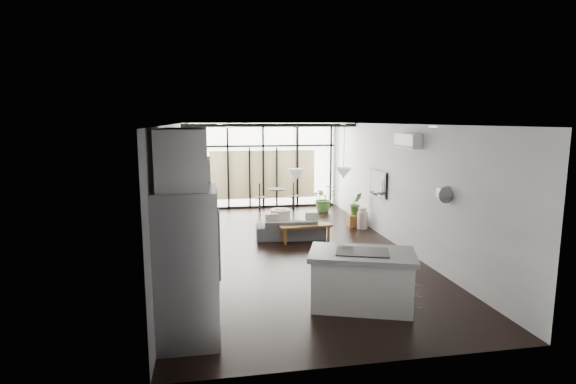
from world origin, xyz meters
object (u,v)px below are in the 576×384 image
object	(u,v)px
console_bench	(306,233)
fridge	(188,265)
pouf	(280,217)
island	(362,279)
milk_can	(362,218)
tv	(378,183)
sofa	(290,226)

from	to	relation	value
console_bench	fridge	bearing A→B (deg)	-125.18
fridge	pouf	size ratio (longest dim) A/B	3.66
island	console_bench	distance (m)	3.87
milk_can	island	bearing A→B (deg)	-109.75
fridge	console_bench	size ratio (longest dim) A/B	1.61
pouf	milk_can	xyz separation A→B (m)	(2.11, -0.78, 0.06)
console_bench	tv	bearing A→B (deg)	9.43
pouf	tv	world-z (taller)	tv
milk_can	tv	distance (m)	1.15
island	fridge	size ratio (longest dim) A/B	0.79
fridge	pouf	distance (m)	6.67
sofa	pouf	xyz separation A→B (m)	(-0.01, 1.45, -0.10)
milk_can	tv	xyz separation A→B (m)	(0.21, -0.50, 1.02)
pouf	tv	xyz separation A→B (m)	(2.32, -1.28, 1.08)
fridge	tv	xyz separation A→B (m)	(4.56, 4.95, 0.28)
milk_can	tv	size ratio (longest dim) A/B	0.51
island	pouf	bearing A→B (deg)	112.80
sofa	pouf	bearing A→B (deg)	-85.55
island	sofa	xyz separation A→B (m)	(-0.35, 4.21, -0.12)
island	tv	distance (m)	4.88
fridge	pouf	world-z (taller)	fridge
console_bench	milk_can	world-z (taller)	milk_can
milk_can	tv	world-z (taller)	tv
milk_can	console_bench	bearing A→B (deg)	-150.34
island	console_bench	xyz separation A→B (m)	(-0.03, 3.86, -0.24)
tv	fridge	bearing A→B (deg)	-132.68
fridge	console_bench	bearing A→B (deg)	59.92
fridge	sofa	world-z (taller)	fridge
fridge	milk_can	size ratio (longest dim) A/B	3.59
island	milk_can	distance (m)	5.19
milk_can	pouf	bearing A→B (deg)	159.65
pouf	tv	size ratio (longest dim) A/B	0.50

